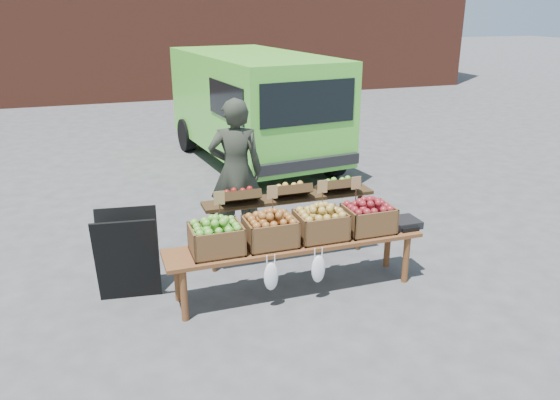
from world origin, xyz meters
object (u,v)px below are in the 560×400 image
object	(u,v)px
delivery_van	(253,110)
crate_green_apples	(368,219)
chalkboard_sign	(128,256)
back_table	(289,219)
crate_red_apples	(321,225)
crate_golden_apples	(216,239)
vendor	(236,172)
display_bench	(295,266)
crate_russet_pears	(270,232)
weighing_scale	(403,223)

from	to	relation	value
delivery_van	crate_green_apples	bearing A→B (deg)	-98.84
delivery_van	chalkboard_sign	world-z (taller)	delivery_van
back_table	crate_red_apples	distance (m)	0.75
chalkboard_sign	crate_red_apples	size ratio (longest dim) A/B	1.87
crate_golden_apples	vendor	bearing A→B (deg)	68.53
vendor	display_bench	world-z (taller)	vendor
back_table	crate_russet_pears	distance (m)	0.88
chalkboard_sign	vendor	bearing A→B (deg)	44.17
vendor	chalkboard_sign	distance (m)	1.83
vendor	crate_russet_pears	distance (m)	1.51
back_table	crate_red_apples	bearing A→B (deg)	-83.29
weighing_scale	vendor	bearing A→B (deg)	134.91
vendor	chalkboard_sign	world-z (taller)	vendor
chalkboard_sign	back_table	world-z (taller)	back_table
chalkboard_sign	crate_green_apples	xyz separation A→B (m)	(2.48, -0.43, 0.24)
crate_red_apples	weighing_scale	world-z (taller)	crate_red_apples
delivery_van	chalkboard_sign	distance (m)	5.26
crate_golden_apples	crate_russet_pears	distance (m)	0.55
weighing_scale	back_table	bearing A→B (deg)	145.81
chalkboard_sign	weighing_scale	xyz separation A→B (m)	(2.90, -0.43, 0.14)
display_bench	crate_golden_apples	size ratio (longest dim) A/B	5.40
delivery_van	crate_green_apples	xyz separation A→B (m)	(-0.17, -4.95, -0.31)
delivery_van	chalkboard_sign	xyz separation A→B (m)	(-2.65, -4.52, -0.55)
crate_golden_apples	crate_red_apples	xyz separation A→B (m)	(1.10, 0.00, 0.00)
delivery_van	weighing_scale	bearing A→B (deg)	-93.92
back_table	crate_green_apples	world-z (taller)	back_table
delivery_van	crate_golden_apples	world-z (taller)	delivery_van
back_table	crate_green_apples	xyz separation A→B (m)	(0.63, -0.72, 0.19)
vendor	back_table	size ratio (longest dim) A/B	0.87
back_table	crate_russet_pears	xyz separation A→B (m)	(-0.47, -0.72, 0.19)
back_table	display_bench	world-z (taller)	back_table
chalkboard_sign	crate_russet_pears	distance (m)	1.46
back_table	weighing_scale	xyz separation A→B (m)	(1.06, -0.72, 0.09)
vendor	delivery_van	bearing A→B (deg)	-93.79
back_table	display_bench	distance (m)	0.78
weighing_scale	chalkboard_sign	bearing A→B (deg)	171.56
crate_golden_apples	crate_russet_pears	world-z (taller)	same
vendor	weighing_scale	world-z (taller)	vendor
chalkboard_sign	crate_russet_pears	bearing A→B (deg)	-10.04
crate_russet_pears	crate_golden_apples	bearing A→B (deg)	180.00
back_table	weighing_scale	size ratio (longest dim) A/B	6.18
crate_golden_apples	chalkboard_sign	bearing A→B (deg)	152.55
delivery_van	weighing_scale	xyz separation A→B (m)	(0.26, -4.95, -0.41)
crate_golden_apples	crate_russet_pears	xyz separation A→B (m)	(0.55, 0.00, 0.00)
crate_golden_apples	display_bench	bearing A→B (deg)	0.00
vendor	chalkboard_sign	bearing A→B (deg)	52.66
display_bench	crate_russet_pears	world-z (taller)	crate_russet_pears
vendor	crate_russet_pears	world-z (taller)	vendor
chalkboard_sign	crate_golden_apples	xyz separation A→B (m)	(0.83, -0.43, 0.24)
chalkboard_sign	crate_golden_apples	world-z (taller)	chalkboard_sign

